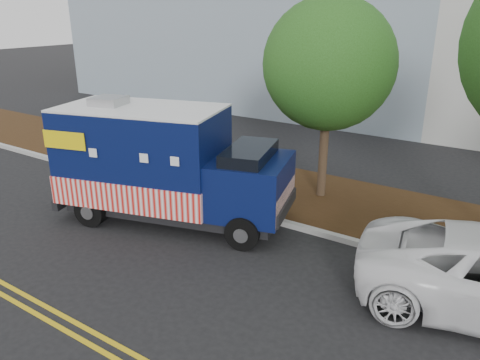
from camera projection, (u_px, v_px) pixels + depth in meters
The scene contains 8 objects.
ground at pixel (223, 235), 12.11m from camera, with size 120.00×120.00×0.00m, color black.
curb at pixel (252, 214), 13.17m from camera, with size 120.00×0.18×0.15m, color #9E9E99.
mulch_strip at pixel (288, 191), 14.81m from camera, with size 120.00×4.00×0.15m, color #311D0D.
centerline_near at pixel (83, 327), 8.64m from camera, with size 120.00×0.10×0.01m, color gold.
centerline_far at pixel (72, 334), 8.44m from camera, with size 120.00×0.10×0.01m, color gold.
tree_b at pixel (329, 65), 13.00m from camera, with size 3.71×3.71×5.92m.
sign_post at pixel (140, 147), 15.55m from camera, with size 0.06×0.06×2.40m, color #473828.
food_truck at pixel (162, 167), 12.61m from camera, with size 6.67×3.91×3.32m.
Camera 1 is at (6.40, -8.78, 5.55)m, focal length 35.00 mm.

